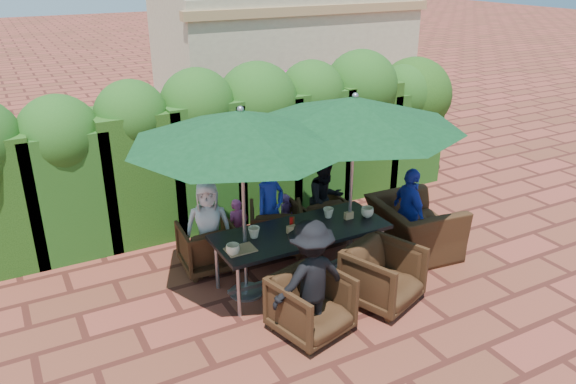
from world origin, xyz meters
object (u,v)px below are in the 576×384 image
dining_table (301,235)px  chair_near_left (311,302)px  chair_far_left (207,244)px  chair_end_right (415,219)px  chair_far_right (315,214)px  chair_near_right (383,273)px  umbrella_left (241,127)px  umbrella_right (355,112)px  chair_far_mid (276,226)px

dining_table → chair_near_left: chair_near_left is taller
chair_far_left → chair_end_right: bearing=164.6°
chair_far_right → chair_near_left: bearing=58.6°
chair_far_right → chair_near_right: (-0.17, -1.92, 0.04)m
umbrella_left → chair_far_right: bearing=30.7°
umbrella_right → chair_end_right: bearing=-4.1°
umbrella_right → chair_near_left: 2.40m
chair_end_right → chair_far_mid: bearing=66.6°
umbrella_left → chair_far_left: 2.04m
dining_table → chair_far_mid: size_ratio=2.96×
dining_table → chair_far_mid: 0.96m
chair_far_mid → chair_end_right: (1.73, -0.99, 0.14)m
umbrella_left → umbrella_right: 1.52m
chair_far_left → dining_table: bearing=141.0°
chair_far_right → chair_end_right: chair_end_right is taller
chair_far_left → chair_far_mid: size_ratio=0.95×
chair_near_right → chair_far_mid: bearing=85.5°
chair_far_mid → chair_far_right: 0.72m
dining_table → chair_end_right: size_ratio=1.91×
dining_table → chair_far_right: 1.32m
dining_table → chair_near_left: (-0.44, -1.02, -0.28)m
umbrella_right → chair_far_left: size_ratio=3.76×
dining_table → chair_end_right: bearing=-2.5°
chair_end_right → chair_far_left: bearing=77.1°
dining_table → umbrella_right: 1.71m
chair_far_mid → umbrella_left: bearing=68.6°
chair_far_mid → dining_table: bearing=107.9°
umbrella_left → chair_near_right: (1.41, -0.98, -1.80)m
dining_table → chair_far_right: bearing=50.9°
dining_table → umbrella_right: (0.75, -0.00, 1.54)m
chair_far_left → chair_near_left: size_ratio=0.92×
chair_near_left → umbrella_left: bearing=92.2°
chair_far_right → chair_near_right: size_ratio=0.90×
umbrella_right → chair_far_right: 2.09m
chair_far_left → chair_end_right: chair_end_right is taller
chair_near_right → umbrella_left: bearing=124.2°
chair_near_left → chair_near_right: (1.09, 0.11, 0.02)m
umbrella_right → chair_near_left: umbrella_right is taller
dining_table → chair_far_mid: bearing=83.5°
umbrella_right → chair_near_right: 2.02m
umbrella_left → chair_far_right: 2.60m
chair_end_right → dining_table: bearing=93.8°
chair_far_left → chair_near_left: chair_near_left is taller
umbrella_left → chair_near_left: bearing=-73.5°
dining_table → chair_end_right: (1.83, -0.08, -0.15)m
chair_far_mid → chair_near_left: size_ratio=0.97×
umbrella_left → chair_near_left: (0.32, -1.08, -1.82)m
dining_table → chair_near_right: (0.65, -0.92, -0.26)m
chair_far_right → chair_near_right: bearing=85.5°
chair_far_left → chair_far_right: (1.78, 0.10, 0.01)m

